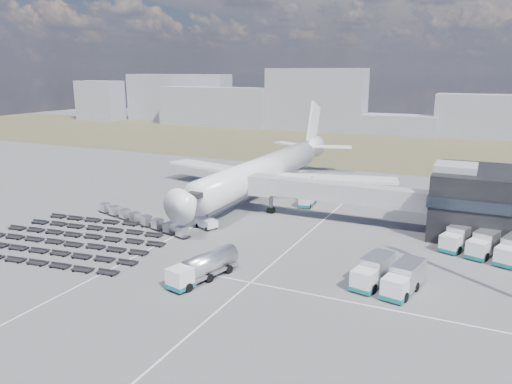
% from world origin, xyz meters
% --- Properties ---
extents(ground, '(420.00, 420.00, 0.00)m').
position_xyz_m(ground, '(0.00, 0.00, 0.00)').
color(ground, '#565659').
rests_on(ground, ground).
extents(grass_strip, '(420.00, 90.00, 0.01)m').
position_xyz_m(grass_strip, '(0.00, 110.00, 0.01)').
color(grass_strip, '#48472B').
rests_on(grass_strip, ground).
extents(lane_markings, '(47.12, 110.00, 0.01)m').
position_xyz_m(lane_markings, '(9.77, 3.00, 0.01)').
color(lane_markings, silver).
rests_on(lane_markings, ground).
extents(jet_bridge, '(30.30, 3.80, 7.05)m').
position_xyz_m(jet_bridge, '(15.90, 20.42, 5.05)').
color(jet_bridge, '#939399').
rests_on(jet_bridge, ground).
extents(airliner, '(51.59, 64.53, 17.62)m').
position_xyz_m(airliner, '(0.00, 32.38, 5.29)').
color(airliner, white).
rests_on(airliner, ground).
extents(skyline, '(291.17, 24.04, 25.62)m').
position_xyz_m(skyline, '(-27.07, 148.97, 9.31)').
color(skyline, gray).
rests_on(skyline, ground).
extents(fuel_tanker, '(4.84, 10.45, 3.27)m').
position_xyz_m(fuel_tanker, '(10.42, -9.60, 1.64)').
color(fuel_tanker, white).
rests_on(fuel_tanker, ground).
extents(pushback_tug, '(4.05, 3.19, 1.57)m').
position_xyz_m(pushback_tug, '(0.34, 8.00, 0.79)').
color(pushback_tug, white).
rests_on(pushback_tug, ground).
extents(catering_truck, '(2.75, 5.67, 2.52)m').
position_xyz_m(catering_truck, '(10.34, 28.17, 1.29)').
color(catering_truck, white).
rests_on(catering_truck, ground).
extents(service_trucks_near, '(7.66, 8.63, 3.04)m').
position_xyz_m(service_trucks_near, '(31.11, -2.54, 1.65)').
color(service_trucks_near, white).
rests_on(service_trucks_near, ground).
extents(service_trucks_far, '(15.20, 11.38, 3.01)m').
position_xyz_m(service_trucks_far, '(42.73, 13.64, 1.63)').
color(service_trucks_far, white).
rests_on(service_trucks_far, ground).
extents(uld_row, '(22.66, 7.72, 1.56)m').
position_xyz_m(uld_row, '(-10.58, 5.21, 0.94)').
color(uld_row, black).
rests_on(uld_row, ground).
extents(baggage_dollies, '(29.76, 23.16, 0.64)m').
position_xyz_m(baggage_dollies, '(-14.73, -6.00, 0.32)').
color(baggage_dollies, black).
rests_on(baggage_dollies, ground).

